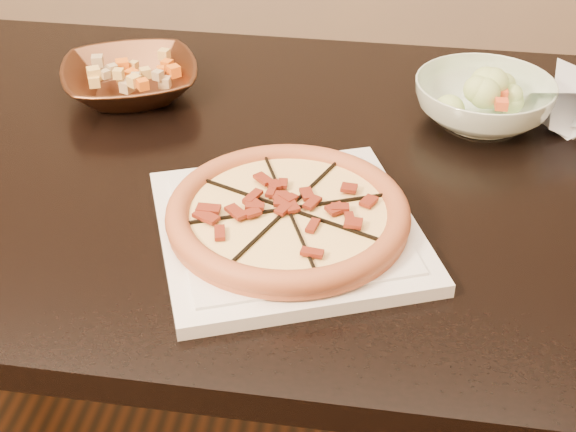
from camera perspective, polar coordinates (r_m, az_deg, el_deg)
name	(u,v)px	position (r m, az deg, el deg)	size (l,w,h in m)	color
dining_table	(224,214)	(1.22, -4.55, 0.11)	(1.38, 0.90, 0.75)	black
plate	(288,229)	(0.99, 0.00, -0.92)	(0.40, 0.40, 0.02)	silver
pizza	(288,213)	(0.98, 0.00, 0.19)	(0.30, 0.30, 0.03)	#B95E36
bronze_bowl	(130,81)	(1.34, -11.14, 9.43)	(0.22, 0.22, 0.05)	brown
mixed_dish	(127,57)	(1.32, -11.35, 11.00)	(0.11, 0.11, 0.03)	tan
salad_bowl	(483,102)	(1.27, 13.71, 7.91)	(0.21, 0.21, 0.07)	silver
salad	(488,71)	(1.24, 14.04, 9.98)	(0.12, 0.10, 0.04)	#C1D975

